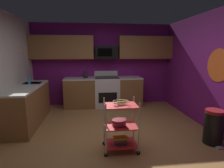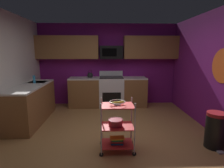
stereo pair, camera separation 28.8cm
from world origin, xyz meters
name	(u,v)px [view 1 (the left image)]	position (x,y,z in m)	size (l,w,h in m)	color
floor	(110,136)	(0.00, 0.00, -0.02)	(4.40, 4.80, 0.04)	#A87542
wall_back	(103,65)	(0.00, 2.43, 1.30)	(4.52, 0.06, 2.60)	#751970
wall_right	(216,72)	(2.23, 0.00, 1.30)	(0.06, 4.80, 2.60)	#751970
wall_flower_decal	(218,65)	(2.20, -0.09, 1.45)	(0.68, 0.68, 0.00)	#E5591E
counter_run	(75,97)	(-0.85, 1.55, 0.46)	(3.41, 2.50, 0.92)	brown
oven_range	(107,91)	(0.11, 2.10, 0.48)	(0.76, 0.65, 1.10)	white
upper_cabinets	(102,47)	(-0.02, 2.23, 1.85)	(4.40, 0.33, 0.70)	brown
microwave	(106,52)	(0.11, 2.21, 1.70)	(0.70, 0.39, 0.40)	black
rolling_cart	(121,126)	(0.12, -0.57, 0.45)	(0.62, 0.42, 0.91)	silver
fruit_bowl	(121,102)	(0.12, -0.57, 0.88)	(0.27, 0.27, 0.07)	silver
mixing_bowl_large	(119,122)	(0.09, -0.57, 0.52)	(0.25, 0.25, 0.11)	maroon
book_stack	(121,140)	(0.12, -0.57, 0.18)	(0.26, 0.17, 0.11)	#1E4C8C
kettle	(85,75)	(-0.55, 2.10, 1.00)	(0.21, 0.18, 0.26)	black
dish_soap_bottle	(29,80)	(-1.91, 1.15, 1.02)	(0.06, 0.06, 0.20)	#2D8CBF
trash_can	(213,127)	(1.90, -0.54, 0.33)	(0.34, 0.42, 0.66)	black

